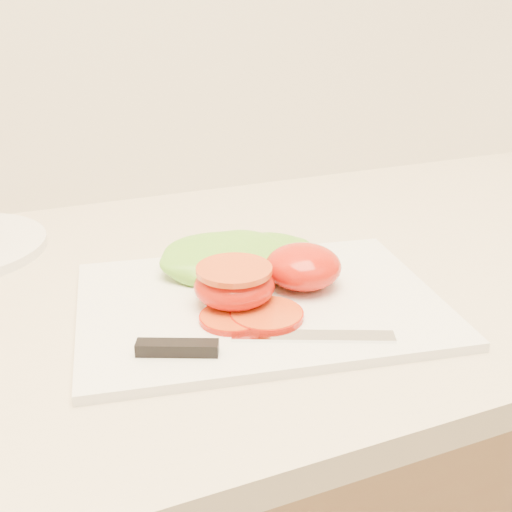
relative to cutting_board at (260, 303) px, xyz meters
name	(u,v)px	position (x,y,z in m)	size (l,w,h in m)	color
cutting_board	(260,303)	(0.00, 0.00, 0.00)	(0.37, 0.27, 0.01)	white
tomato_half_dome	(303,266)	(0.06, 0.01, 0.03)	(0.08, 0.08, 0.05)	red
tomato_half_cut	(234,284)	(-0.03, 0.00, 0.03)	(0.08, 0.08, 0.04)	red
tomato_slice_0	(267,315)	(-0.01, -0.04, 0.01)	(0.07, 0.07, 0.01)	#CF5414
tomato_slice_1	(232,318)	(-0.04, -0.03, 0.01)	(0.06, 0.06, 0.01)	#CF5414
lettuce_leaf_0	(231,258)	(0.00, 0.08, 0.02)	(0.16, 0.11, 0.03)	#7DC634
lettuce_leaf_1	(269,255)	(0.04, 0.08, 0.02)	(0.12, 0.09, 0.03)	#7DC634
knife	(232,343)	(-0.06, -0.08, 0.01)	(0.23, 0.08, 0.01)	silver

